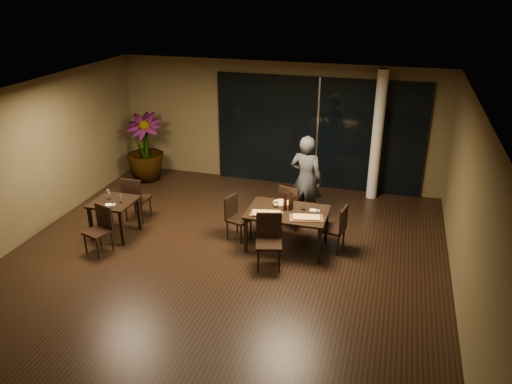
% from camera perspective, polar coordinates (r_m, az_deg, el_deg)
% --- Properties ---
extents(ground, '(8.00, 8.00, 0.00)m').
position_cam_1_polar(ground, '(9.33, -3.65, -7.67)').
color(ground, black).
rests_on(ground, ground).
extents(wall_back, '(8.00, 0.10, 3.00)m').
position_cam_1_polar(wall_back, '(12.32, 2.53, 7.84)').
color(wall_back, brown).
rests_on(wall_back, ground).
extents(wall_front, '(8.00, 0.10, 3.00)m').
position_cam_1_polar(wall_front, '(5.53, -18.74, -14.86)').
color(wall_front, brown).
rests_on(wall_front, ground).
extents(wall_left, '(0.10, 8.00, 3.00)m').
position_cam_1_polar(wall_left, '(10.67, -24.86, 3.12)').
color(wall_left, brown).
rests_on(wall_left, ground).
extents(wall_right, '(0.10, 8.00, 3.00)m').
position_cam_1_polar(wall_right, '(8.29, 23.49, -2.20)').
color(wall_right, brown).
rests_on(wall_right, ground).
extents(ceiling, '(8.00, 8.00, 0.04)m').
position_cam_1_polar(ceiling, '(8.19, -4.20, 10.74)').
color(ceiling, silver).
rests_on(ceiling, wall_back).
extents(window_panel, '(5.00, 0.06, 2.70)m').
position_cam_1_polar(window_panel, '(12.09, 7.05, 6.64)').
color(window_panel, black).
rests_on(window_panel, ground).
extents(column, '(0.24, 0.24, 3.00)m').
position_cam_1_polar(column, '(11.63, 13.68, 6.23)').
color(column, silver).
rests_on(column, ground).
extents(main_table, '(1.50, 1.00, 0.75)m').
position_cam_1_polar(main_table, '(9.44, 3.62, -2.61)').
color(main_table, black).
rests_on(main_table, ground).
extents(side_table, '(0.80, 0.80, 0.75)m').
position_cam_1_polar(side_table, '(10.25, -15.91, -1.63)').
color(side_table, black).
rests_on(side_table, ground).
extents(chair_main_far, '(0.55, 0.55, 0.95)m').
position_cam_1_polar(chair_main_far, '(10.19, 4.02, -1.45)').
color(chair_main_far, black).
rests_on(chair_main_far, ground).
extents(chair_main_near, '(0.56, 0.56, 0.98)m').
position_cam_1_polar(chair_main_near, '(8.89, 1.48, -5.23)').
color(chair_main_near, black).
rests_on(chair_main_near, ground).
extents(chair_main_left, '(0.51, 0.51, 0.88)m').
position_cam_1_polar(chair_main_left, '(9.84, -2.34, -2.63)').
color(chair_main_left, black).
rests_on(chair_main_left, ground).
extents(chair_main_right, '(0.49, 0.49, 0.91)m').
position_cam_1_polar(chair_main_right, '(9.48, 9.27, -3.89)').
color(chair_main_right, black).
rests_on(chair_main_right, ground).
extents(chair_side_far, '(0.46, 0.46, 1.00)m').
position_cam_1_polar(chair_side_far, '(10.76, -13.67, -0.55)').
color(chair_side_far, black).
rests_on(chair_side_far, ground).
extents(chair_side_near, '(0.53, 0.53, 0.91)m').
position_cam_1_polar(chair_side_near, '(9.79, -17.36, -3.80)').
color(chair_side_near, black).
rests_on(chair_side_near, ground).
extents(diner, '(0.70, 0.52, 1.88)m').
position_cam_1_polar(diner, '(10.38, 5.72, 1.43)').
color(diner, '#2B2D2F').
rests_on(diner, ground).
extents(potted_plant, '(1.00, 1.00, 1.70)m').
position_cam_1_polar(potted_plant, '(12.89, -12.60, 4.97)').
color(potted_plant, '#1E511B').
rests_on(potted_plant, ground).
extents(pizza_board_left, '(0.62, 0.35, 0.01)m').
position_cam_1_polar(pizza_board_left, '(9.26, 1.19, -2.53)').
color(pizza_board_left, '#493117').
rests_on(pizza_board_left, main_table).
extents(pizza_board_right, '(0.68, 0.45, 0.01)m').
position_cam_1_polar(pizza_board_right, '(9.15, 5.78, -2.99)').
color(pizza_board_right, '#4E2C19').
rests_on(pizza_board_right, main_table).
extents(oblong_pizza_left, '(0.53, 0.32, 0.02)m').
position_cam_1_polar(oblong_pizza_left, '(9.25, 1.19, -2.44)').
color(oblong_pizza_left, '#6A090C').
rests_on(oblong_pizza_left, pizza_board_left).
extents(oblong_pizza_right, '(0.50, 0.30, 0.02)m').
position_cam_1_polar(oblong_pizza_right, '(9.14, 5.79, -2.90)').
color(oblong_pizza_right, maroon).
rests_on(oblong_pizza_right, pizza_board_right).
extents(round_pizza, '(0.32, 0.32, 0.01)m').
position_cam_1_polar(round_pizza, '(9.72, 2.94, -1.24)').
color(round_pizza, '#C34015').
rests_on(round_pizza, main_table).
extents(bottle_a, '(0.07, 0.07, 0.32)m').
position_cam_1_polar(bottle_a, '(9.38, 3.35, -1.20)').
color(bottle_a, black).
rests_on(bottle_a, main_table).
extents(bottle_b, '(0.06, 0.06, 0.28)m').
position_cam_1_polar(bottle_b, '(9.39, 3.91, -1.31)').
color(bottle_b, black).
rests_on(bottle_b, main_table).
extents(bottle_c, '(0.07, 0.07, 0.34)m').
position_cam_1_polar(bottle_c, '(9.44, 4.06, -0.98)').
color(bottle_c, black).
rests_on(bottle_c, main_table).
extents(tumbler_left, '(0.08, 0.08, 0.10)m').
position_cam_1_polar(tumbler_left, '(9.54, 2.28, -1.44)').
color(tumbler_left, white).
rests_on(tumbler_left, main_table).
extents(tumbler_right, '(0.08, 0.08, 0.09)m').
position_cam_1_polar(tumbler_right, '(9.47, 5.42, -1.76)').
color(tumbler_right, white).
rests_on(tumbler_right, main_table).
extents(napkin_near, '(0.19, 0.11, 0.01)m').
position_cam_1_polar(napkin_near, '(9.19, 6.60, -2.89)').
color(napkin_near, white).
rests_on(napkin_near, main_table).
extents(napkin_far, '(0.18, 0.10, 0.01)m').
position_cam_1_polar(napkin_far, '(9.46, 6.70, -2.11)').
color(napkin_far, white).
rests_on(napkin_far, main_table).
extents(wine_glass_a, '(0.09, 0.09, 0.20)m').
position_cam_1_polar(wine_glass_a, '(10.26, -16.52, -0.30)').
color(wine_glass_a, white).
rests_on(wine_glass_a, side_table).
extents(wine_glass_b, '(0.07, 0.07, 0.16)m').
position_cam_1_polar(wine_glass_b, '(10.06, -15.21, -0.73)').
color(wine_glass_b, white).
rests_on(wine_glass_b, side_table).
extents(side_napkin, '(0.21, 0.16, 0.01)m').
position_cam_1_polar(side_napkin, '(10.03, -16.34, -1.42)').
color(side_napkin, white).
rests_on(side_napkin, side_table).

